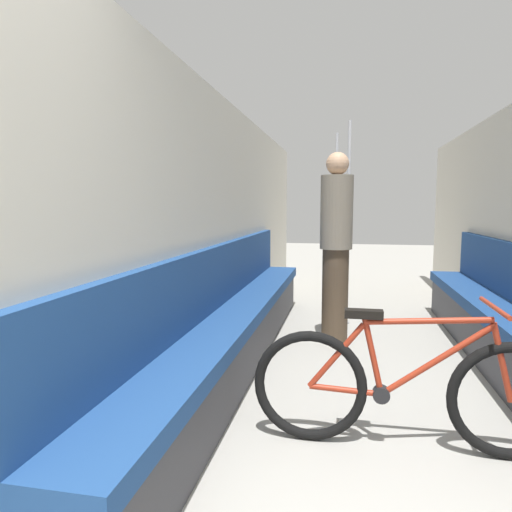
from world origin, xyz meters
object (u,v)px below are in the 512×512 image
object	(u,v)px
grab_pole_far	(335,224)
passenger_standing	(336,246)
grab_pole_near	(348,227)
bicycle	(406,389)
bench_seat_row_left	(234,327)

from	to	relation	value
grab_pole_far	passenger_standing	world-z (taller)	grab_pole_far
grab_pole_near	grab_pole_far	world-z (taller)	same
grab_pole_near	passenger_standing	xyz separation A→B (m)	(-0.11, -0.75, -0.14)
bicycle	passenger_standing	xyz separation A→B (m)	(-0.42, 1.87, 0.60)
bicycle	grab_pole_far	world-z (taller)	grab_pole_far
bench_seat_row_left	bicycle	size ratio (longest dim) A/B	2.92
bicycle	grab_pole_far	distance (m)	3.56
passenger_standing	bench_seat_row_left	bearing A→B (deg)	-94.05
grab_pole_near	bench_seat_row_left	bearing A→B (deg)	-119.18
bicycle	grab_pole_far	xyz separation A→B (m)	(-0.47, 3.45, 0.74)
bench_seat_row_left	grab_pole_far	distance (m)	2.62
bench_seat_row_left	passenger_standing	xyz separation A→B (m)	(0.77, 0.83, 0.60)
bicycle	passenger_standing	bearing A→B (deg)	108.83
grab_pole_near	passenger_standing	distance (m)	0.77
grab_pole_far	bicycle	bearing A→B (deg)	-82.26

